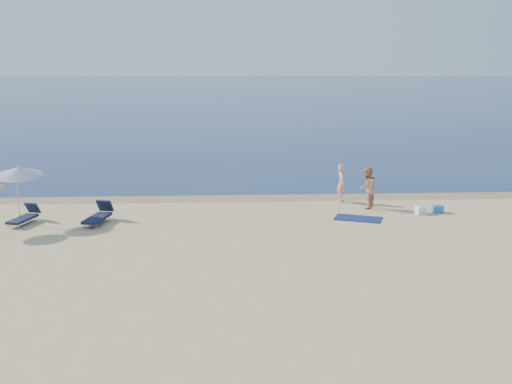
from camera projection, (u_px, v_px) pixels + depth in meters
sea at (235, 92)px, 107.88m from camera, size 240.00×160.00×0.01m
wet_sand_strip at (269, 197)px, 29.20m from camera, size 240.00×1.60×0.00m
person_left at (342, 183)px, 28.19m from camera, size 0.41×0.62×1.67m
person_right at (367, 188)px, 26.99m from camera, size 0.95×1.05×1.76m
beach_towel at (358, 218)px, 25.44m from camera, size 2.06×1.60×0.03m
white_bag at (420, 210)px, 26.23m from camera, size 0.46×0.43×0.32m
blue_cooler at (437, 209)px, 26.40m from camera, size 0.44×0.32×0.30m
umbrella_near at (18, 171)px, 24.43m from camera, size 2.10×2.12×2.34m
lounger_left at (24, 217)px, 24.68m from camera, size 0.96×1.71×0.72m
lounger_right at (98, 216)px, 24.71m from camera, size 0.98×1.90×0.80m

